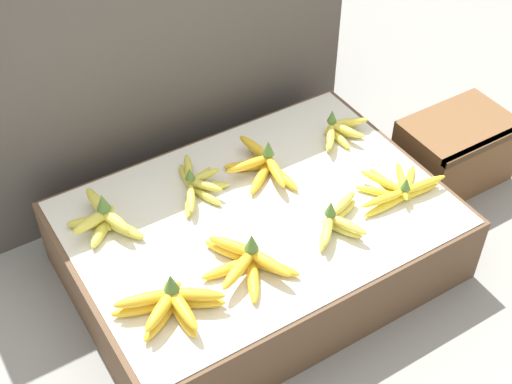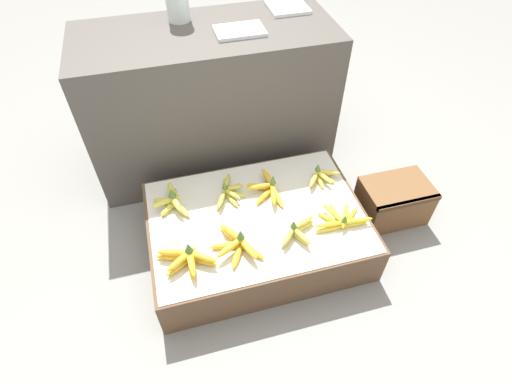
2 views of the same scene
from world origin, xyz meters
The scene contains 12 objects.
ground_plane centered at (0.00, 0.00, 0.00)m, with size 10.00×10.00×0.00m, color gray.
display_platform centered at (0.00, 0.00, 0.12)m, with size 1.05×0.75×0.23m.
back_vendor_table centered at (-0.07, 0.76, 0.41)m, with size 1.36×0.59×0.83m.
wooden_crate centered at (0.77, -0.01, 0.12)m, with size 0.35×0.24×0.23m.
banana_bunch_front_left centered at (-0.36, -0.18, 0.27)m, with size 0.27×0.18×0.11m.
banana_bunch_front_midleft centered at (-0.14, -0.16, 0.26)m, with size 0.23×0.26×0.11m.
banana_bunch_front_midright centered at (0.15, -0.17, 0.26)m, with size 0.21×0.16×0.10m.
banana_bunch_front_right centered at (0.38, -0.15, 0.26)m, with size 0.29×0.19×0.08m.
banana_bunch_middle_left centered at (-0.39, 0.17, 0.27)m, with size 0.18×0.23×0.11m.
banana_bunch_middle_midleft centered at (-0.10, 0.17, 0.26)m, with size 0.18×0.23×0.09m.
banana_bunch_middle_midright centered at (0.10, 0.14, 0.26)m, with size 0.17×0.27×0.10m.
banana_bunch_middle_right centered at (0.39, 0.15, 0.26)m, with size 0.20×0.13×0.09m.
Camera 1 is at (-0.75, -1.19, 1.64)m, focal length 50.00 mm.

